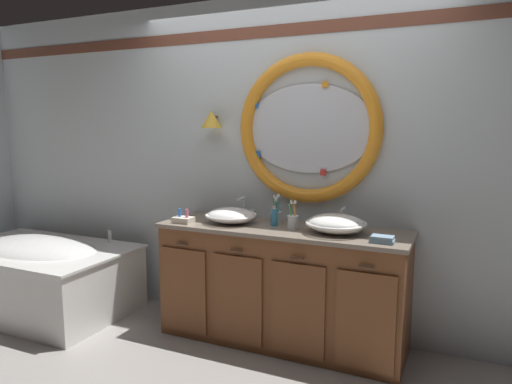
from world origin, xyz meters
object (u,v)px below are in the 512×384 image
Objects in this scene: sink_basin_right at (336,224)px; soap_dispenser at (274,217)px; toothbrush_holder_left at (276,216)px; sink_basin_left at (231,215)px; folded_hand_towel at (382,239)px; toothbrush_holder_right at (293,221)px; toiletry_basket at (183,219)px; bathtub at (39,272)px.

soap_dispenser is (-0.48, 0.04, -0.00)m from sink_basin_right.
toothbrush_holder_left is at bearing 104.02° from soap_dispenser.
sink_basin_left is 2.58× the size of soap_dispenser.
toothbrush_holder_left reaches higher than sink_basin_right.
soap_dispenser is at bearing 167.73° from folded_hand_towel.
toothbrush_holder_right reaches higher than folded_hand_towel.
toiletry_basket is (-0.33, -0.14, -0.03)m from sink_basin_left.
toothbrush_holder_right is (-0.31, -0.01, -0.01)m from sink_basin_right.
toothbrush_holder_left is at bearing 161.01° from folded_hand_towel.
toothbrush_holder_right is at bearing -1.01° from sink_basin_left.
toiletry_basket is (-0.67, -0.19, -0.04)m from soap_dispenser.
toothbrush_holder_right is 0.18m from soap_dispenser.
bathtub is 2.65m from sink_basin_right.
bathtub is at bearing -170.71° from soap_dispenser.
sink_basin_right is 1.16m from toiletry_basket.
bathtub is 7.22× the size of toothbrush_holder_left.
folded_hand_towel is at bearing -21.49° from sink_basin_right.
sink_basin_left reaches higher than folded_hand_towel.
sink_basin_right is 0.48m from soap_dispenser.
bathtub is at bearing -176.78° from folded_hand_towel.
toothbrush_holder_left reaches higher than toothbrush_holder_right.
toothbrush_holder_left is 0.89m from folded_hand_towel.
toothbrush_holder_right is 1.40× the size of folded_hand_towel.
toothbrush_holder_right is at bearing 7.28° from bathtub.
soap_dispenser is at bearing 7.49° from sink_basin_left.
toothbrush_holder_left is 0.12m from soap_dispenser.
sink_basin_right is 2.77× the size of soap_dispenser.
toothbrush_holder_left is at bearing 25.05° from toiletry_basket.
sink_basin_right is (0.82, 0.00, 0.01)m from sink_basin_left.
toothbrush_holder_right is at bearing -178.36° from sink_basin_right.
soap_dispenser is at bearing 162.27° from toothbrush_holder_right.
toothbrush_holder_right is at bearing 169.17° from folded_hand_towel.
folded_hand_towel reaches higher than bathtub.
sink_basin_right reaches higher than bathtub.
sink_basin_left is at bearing 23.22° from toiletry_basket.
sink_basin_right reaches higher than sink_basin_left.
toiletry_basket is at bearing 6.18° from bathtub.
toothbrush_holder_left is 1.48× the size of folded_hand_towel.
bathtub is 2.95m from folded_hand_towel.
toothbrush_holder_left is at bearing 12.45° from bathtub.
sink_basin_left is 0.35m from toothbrush_holder_left.
toothbrush_holder_right is at bearing 9.12° from toiletry_basket.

